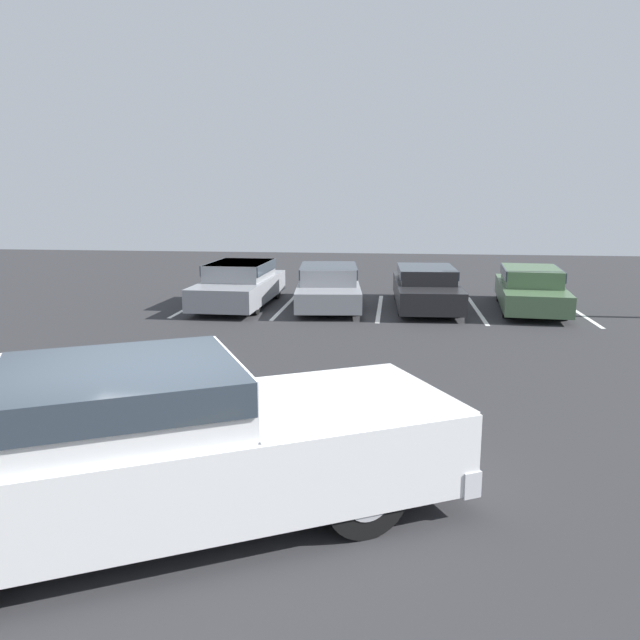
# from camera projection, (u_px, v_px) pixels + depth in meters

# --- Properties ---
(ground_plane) EXTENTS (60.00, 60.00, 0.00)m
(ground_plane) POSITION_uv_depth(u_px,v_px,m) (169.00, 519.00, 6.40)
(ground_plane) COLOR #2D2D30
(stall_stripe_a) EXTENTS (0.12, 4.51, 0.01)m
(stall_stripe_a) POSITION_uv_depth(u_px,v_px,m) (195.00, 304.00, 19.02)
(stall_stripe_a) COLOR white
(stall_stripe_a) RESTS_ON ground_plane
(stall_stripe_b) EXTENTS (0.12, 4.51, 0.01)m
(stall_stripe_b) POSITION_uv_depth(u_px,v_px,m) (286.00, 306.00, 18.69)
(stall_stripe_b) COLOR white
(stall_stripe_b) RESTS_ON ground_plane
(stall_stripe_c) EXTENTS (0.12, 4.51, 0.01)m
(stall_stripe_c) POSITION_uv_depth(u_px,v_px,m) (380.00, 308.00, 18.37)
(stall_stripe_c) COLOR white
(stall_stripe_c) RESTS_ON ground_plane
(stall_stripe_d) EXTENTS (0.12, 4.51, 0.01)m
(stall_stripe_d) POSITION_uv_depth(u_px,v_px,m) (477.00, 310.00, 18.04)
(stall_stripe_d) COLOR white
(stall_stripe_d) RESTS_ON ground_plane
(stall_stripe_e) EXTENTS (0.12, 4.51, 0.01)m
(stall_stripe_e) POSITION_uv_depth(u_px,v_px,m) (578.00, 312.00, 17.71)
(stall_stripe_e) COLOR white
(stall_stripe_e) RESTS_ON ground_plane
(pickup_truck) EXTENTS (6.41, 4.69, 1.69)m
(pickup_truck) POSITION_uv_depth(u_px,v_px,m) (159.00, 445.00, 6.14)
(pickup_truck) COLOR white
(pickup_truck) RESTS_ON ground_plane
(parked_sedan_a) EXTENTS (1.94, 4.82, 1.30)m
(parked_sedan_a) POSITION_uv_depth(u_px,v_px,m) (240.00, 283.00, 18.68)
(parked_sedan_a) COLOR gray
(parked_sedan_a) RESTS_ON ground_plane
(parked_sedan_b) EXTENTS (2.25, 4.77, 1.21)m
(parked_sedan_b) POSITION_uv_depth(u_px,v_px,m) (329.00, 285.00, 18.53)
(parked_sedan_b) COLOR gray
(parked_sedan_b) RESTS_ON ground_plane
(parked_sedan_c) EXTENTS (1.93, 4.78, 1.19)m
(parked_sedan_c) POSITION_uv_depth(u_px,v_px,m) (426.00, 286.00, 18.34)
(parked_sedan_c) COLOR #232326
(parked_sedan_c) RESTS_ON ground_plane
(parked_sedan_d) EXTENTS (2.15, 4.81, 1.21)m
(parked_sedan_d) POSITION_uv_depth(u_px,v_px,m) (530.00, 287.00, 18.00)
(parked_sedan_d) COLOR #4C6B47
(parked_sedan_d) RESTS_ON ground_plane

